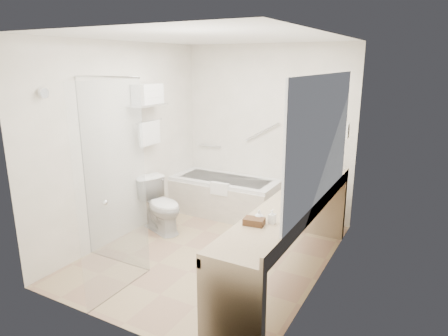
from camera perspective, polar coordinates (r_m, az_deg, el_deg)
The scene contains 25 objects.
floor at distance 4.97m, azimuth -1.71°, elevation -12.02°, with size 3.20×3.20×0.00m, color tan.
ceiling at distance 4.43m, azimuth -1.97°, elevation 18.16°, with size 2.60×3.20×0.10m, color white.
wall_back at distance 5.94m, azimuth 6.08°, elevation 5.19°, with size 2.60×0.10×2.50m, color white.
wall_front at distance 3.31m, azimuth -16.09°, elevation -3.31°, with size 2.60×0.10×2.50m, color white.
wall_left at distance 5.30m, azimuth -14.03°, elevation 3.63°, with size 0.10×3.20×2.50m, color white.
wall_right at distance 4.05m, azimuth 14.21°, elevation 0.15°, with size 0.10×3.20×2.50m, color white.
bathtub at distance 6.08m, azimuth 0.14°, elevation -3.99°, with size 1.60×0.73×0.59m.
grab_bar_short at distance 6.38m, azimuth -2.02°, elevation 3.21°, with size 0.03×0.03×0.40m, color silver.
grab_bar_long at distance 5.92m, azimuth 5.48°, elevation 5.18°, with size 0.03×0.03×0.60m, color silver.
shower_enclosure at distance 4.25m, azimuth -15.62°, elevation -1.84°, with size 0.96×0.91×2.11m.
towel_shelf at distance 5.41m, azimuth -10.81°, elevation 9.43°, with size 0.24×0.55×0.81m.
vanity_counter at distance 4.18m, azimuth 9.46°, elevation -7.95°, with size 0.55×2.70×0.95m.
sink at distance 4.47m, azimuth 11.66°, elevation -4.08°, with size 0.40×0.52×0.14m, color silver.
faucet at distance 4.39m, azimuth 13.54°, elevation -2.99°, with size 0.03×0.03×0.14m, color silver.
mirror at distance 3.84m, azimuth 13.77°, elevation 3.98°, with size 0.02×2.00×1.20m, color silver.
hairdryer_unit at distance 5.02m, azimuth 16.93°, elevation 5.13°, with size 0.08×0.10×0.18m, color silver.
toilet at distance 5.51m, azimuth -8.98°, elevation -5.34°, with size 0.41×0.73×0.71m, color silver.
amenity_basket at distance 3.58m, azimuth 4.31°, elevation -7.63°, with size 0.18×0.12×0.06m, color #492B1A.
soap_bottle_a at distance 3.63m, azimuth 6.87°, elevation -7.41°, with size 0.06×0.13×0.06m, color silver.
soap_bottle_b at distance 3.64m, azimuth 5.03°, elevation -7.02°, with size 0.09×0.11×0.09m, color silver.
water_bottle_left at distance 4.60m, azimuth 12.63°, elevation -1.93°, with size 0.06×0.06×0.21m.
water_bottle_mid at distance 5.13m, azimuth 12.40°, elevation -0.14°, with size 0.06×0.06×0.21m.
water_bottle_right at distance 4.76m, azimuth 12.49°, elevation -1.41°, with size 0.06×0.06×0.20m.
drinking_glass_near at distance 4.87m, azimuth 11.40°, elevation -1.56°, with size 0.07×0.07×0.08m, color silver.
drinking_glass_far at distance 4.44m, azimuth 8.85°, elevation -3.08°, with size 0.06×0.06×0.08m, color silver.
Camera 1 is at (2.26, -3.80, 2.26)m, focal length 32.00 mm.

